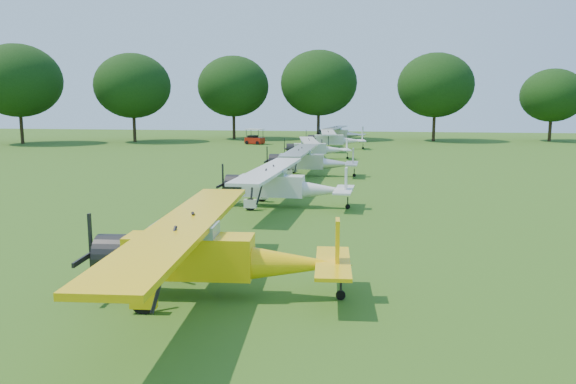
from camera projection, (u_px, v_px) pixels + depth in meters
The scene contains 9 objects.
ground at pixel (248, 221), 26.59m from camera, with size 160.00×160.00×0.00m, color #2B5615.
tree_belt at pixel (325, 46), 24.94m from camera, with size 137.36×130.27×14.52m.
aircraft_2 at pixel (209, 249), 16.06m from camera, with size 7.67×12.22×2.40m.
aircraft_3 at pixel (282, 183), 29.87m from camera, with size 7.16×11.39×2.25m.
aircraft_4 at pixel (309, 159), 42.23m from camera, with size 6.97×11.07×2.19m.
aircraft_5 at pixel (315, 147), 54.52m from camera, with size 6.56×10.37×2.04m.
aircraft_6 at pixel (333, 138), 65.88m from camera, with size 7.09×11.28×2.21m.
aircraft_7 at pixel (340, 132), 78.90m from camera, with size 6.85×10.88×2.14m.
golf_cart at pixel (254, 139), 73.35m from camera, with size 2.66×2.10×2.00m.
Camera 1 is at (5.78, -25.45, 5.61)m, focal length 35.00 mm.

